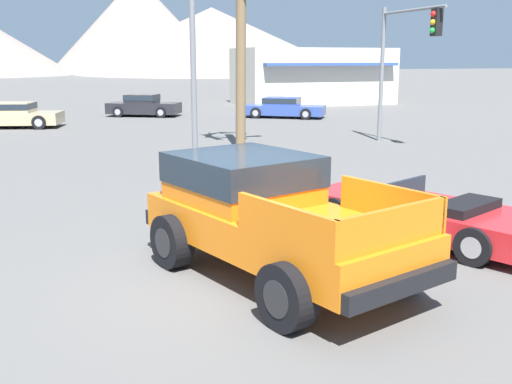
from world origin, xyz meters
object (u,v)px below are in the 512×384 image
Objects in this scene: parked_car_blue at (283,107)px; parked_car_tan at (16,115)px; orange_pickup_truck at (265,209)px; traffic_light_crosswalk at (405,47)px; parked_car_dark at (143,105)px; red_convertible_car at (426,215)px.

parked_car_tan is (-13.92, -0.28, 0.04)m from parked_car_blue.
orange_pickup_truck is at bearing 26.16° from parked_car_tan.
parked_car_tan is at bearing -129.37° from traffic_light_crosswalk.
traffic_light_crosswalk is (7.23, -15.23, 3.02)m from parked_car_dark.
parked_car_dark is (-0.98, 25.71, 0.21)m from red_convertible_car.
parked_car_dark is at bearing -81.52° from parked_car_blue.
parked_car_tan is 18.27m from traffic_light_crosswalk.
red_convertible_car is 1.04× the size of parked_car_blue.
traffic_light_crosswalk is (0.01, -11.71, 3.07)m from parked_car_blue.
parked_car_tan is (-6.70, -3.80, -0.01)m from parked_car_dark.
red_convertible_car is at bearing 18.80° from parked_car_blue.
traffic_light_crosswalk is (9.71, 11.25, 2.63)m from orange_pickup_truck.
orange_pickup_truck is at bearing 169.12° from red_convertible_car.
parked_car_blue is at bearing 50.93° from red_convertible_car.
parked_car_dark is (-7.21, 3.52, 0.05)m from parked_car_blue.
parked_car_dark is 17.13m from traffic_light_crosswalk.
parked_car_blue is (9.70, 22.96, -0.44)m from orange_pickup_truck.
orange_pickup_truck is 1.18× the size of parked_car_dark.
orange_pickup_truck is 1.06× the size of red_convertible_car.
orange_pickup_truck reaches higher than red_convertible_car.
parked_car_tan reaches higher than red_convertible_car.
traffic_light_crosswalk is at bearing 53.17° from parked_car_dark.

